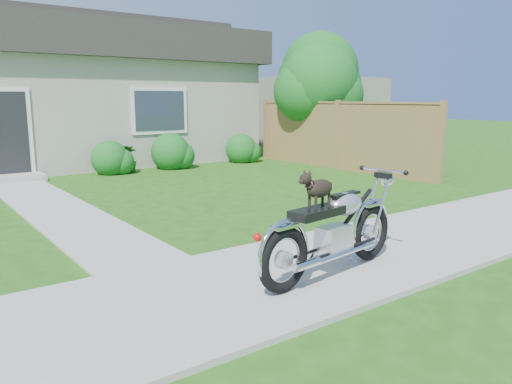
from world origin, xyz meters
TOP-DOWN VIEW (x-y plane):
  - ground at (0.00, 0.00)m, footprint 80.00×80.00m
  - sidewalk at (0.00, 0.00)m, footprint 24.00×2.20m
  - walkway at (-1.50, 5.00)m, footprint 1.20×8.00m
  - house at (-0.00, 11.99)m, footprint 12.60×7.03m
  - fence at (6.30, 5.75)m, footprint 0.12×6.62m
  - tree_near at (7.06, 7.14)m, footprint 2.44×2.35m
  - tree_far at (9.58, 9.77)m, footprint 2.88×2.86m
  - shrub_row at (-0.05, 8.50)m, footprint 10.96×1.14m
  - potted_plant_right at (1.36, 8.55)m, footprint 0.56×0.56m
  - motorcycle_with_dog at (0.04, -0.37)m, footprint 2.22×0.65m

SIDE VIEW (x-z plane):
  - ground at x=0.00m, z-range 0.00..0.00m
  - walkway at x=-1.50m, z-range 0.00..0.03m
  - sidewalk at x=0.00m, z-range 0.00..0.04m
  - potted_plant_right at x=1.36m, z-range 0.00..0.72m
  - shrub_row at x=-0.05m, z-range -0.13..1.01m
  - motorcycle_with_dog at x=0.04m, z-range -0.03..1.14m
  - fence at x=6.30m, z-range -0.01..1.89m
  - house at x=0.00m, z-range -0.09..4.41m
  - tree_near at x=7.06m, z-range 0.51..4.11m
  - tree_far at x=9.58m, z-range 0.62..5.00m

